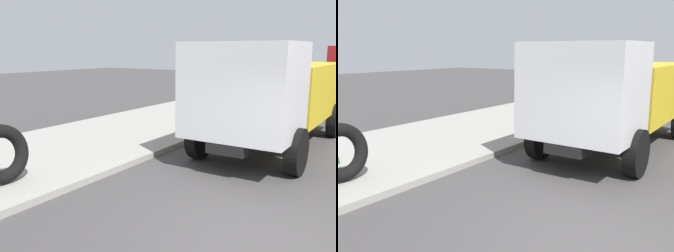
% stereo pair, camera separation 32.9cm
% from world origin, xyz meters
% --- Properties ---
extents(ground_plane, '(80.00, 80.00, 0.00)m').
position_xyz_m(ground_plane, '(0.00, 0.00, 0.00)').
color(ground_plane, '#423F3F').
extents(sidewalk_curb, '(36.00, 5.00, 0.15)m').
position_xyz_m(sidewalk_curb, '(0.00, 6.50, 0.07)').
color(sidewalk_curb, '#99968E').
rests_on(sidewalk_curb, ground).
extents(loose_tire, '(1.21, 0.46, 1.23)m').
position_xyz_m(loose_tire, '(-0.86, 5.18, 0.77)').
color(loose_tire, black).
rests_on(loose_tire, sidewalk_curb).
extents(dump_truck_yellow, '(7.01, 2.83, 3.00)m').
position_xyz_m(dump_truck_yellow, '(5.50, 1.75, 1.61)').
color(dump_truck_yellow, gold).
rests_on(dump_truck_yellow, ground).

